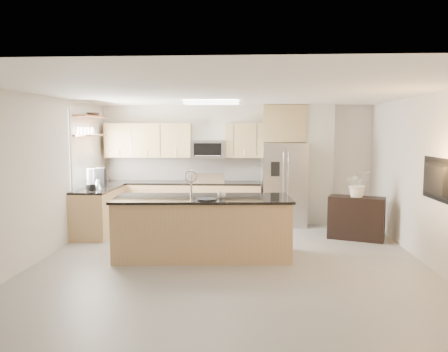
# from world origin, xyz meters

# --- Properties ---
(floor) EXTENTS (6.50, 6.50, 0.00)m
(floor) POSITION_xyz_m (0.00, 0.00, 0.00)
(floor) COLOR gray
(floor) RESTS_ON ground
(ceiling) EXTENTS (6.00, 6.50, 0.02)m
(ceiling) POSITION_xyz_m (0.00, 0.00, 2.60)
(ceiling) COLOR white
(ceiling) RESTS_ON wall_back
(wall_back) EXTENTS (6.00, 0.02, 2.60)m
(wall_back) POSITION_xyz_m (0.00, 3.25, 1.30)
(wall_back) COLOR beige
(wall_back) RESTS_ON floor
(wall_front) EXTENTS (6.00, 0.02, 2.60)m
(wall_front) POSITION_xyz_m (0.00, -3.25, 1.30)
(wall_front) COLOR beige
(wall_front) RESTS_ON floor
(wall_left) EXTENTS (0.02, 6.50, 2.60)m
(wall_left) POSITION_xyz_m (-3.00, 0.00, 1.30)
(wall_left) COLOR beige
(wall_left) RESTS_ON floor
(wall_right) EXTENTS (0.02, 6.50, 2.60)m
(wall_right) POSITION_xyz_m (3.00, 0.00, 1.30)
(wall_right) COLOR beige
(wall_right) RESTS_ON floor
(back_counter) EXTENTS (3.55, 0.66, 1.44)m
(back_counter) POSITION_xyz_m (-1.23, 2.93, 0.47)
(back_counter) COLOR tan
(back_counter) RESTS_ON floor
(left_counter) EXTENTS (0.66, 1.50, 0.92)m
(left_counter) POSITION_xyz_m (-2.67, 1.85, 0.46)
(left_counter) COLOR tan
(left_counter) RESTS_ON floor
(range) EXTENTS (0.76, 0.64, 1.14)m
(range) POSITION_xyz_m (-0.60, 2.92, 0.47)
(range) COLOR black
(range) RESTS_ON floor
(upper_cabinets) EXTENTS (3.50, 0.33, 0.75)m
(upper_cabinets) POSITION_xyz_m (-1.30, 3.09, 1.83)
(upper_cabinets) COLOR tan
(upper_cabinets) RESTS_ON wall_back
(microwave) EXTENTS (0.76, 0.40, 0.40)m
(microwave) POSITION_xyz_m (-0.60, 3.04, 1.63)
(microwave) COLOR #A5A5A8
(microwave) RESTS_ON upper_cabinets
(refrigerator) EXTENTS (0.92, 0.78, 1.78)m
(refrigerator) POSITION_xyz_m (1.06, 2.87, 0.89)
(refrigerator) COLOR #A5A5A8
(refrigerator) RESTS_ON floor
(partition_column) EXTENTS (0.60, 0.30, 2.60)m
(partition_column) POSITION_xyz_m (1.82, 3.10, 1.30)
(partition_column) COLOR beige
(partition_column) RESTS_ON floor
(window) EXTENTS (0.04, 1.15, 1.65)m
(window) POSITION_xyz_m (-2.98, 1.85, 1.65)
(window) COLOR white
(window) RESTS_ON wall_left
(shelf_lower) EXTENTS (0.30, 1.20, 0.04)m
(shelf_lower) POSITION_xyz_m (-2.85, 1.95, 1.95)
(shelf_lower) COLOR #955A3B
(shelf_lower) RESTS_ON wall_left
(shelf_upper) EXTENTS (0.30, 1.20, 0.04)m
(shelf_upper) POSITION_xyz_m (-2.85, 1.95, 2.32)
(shelf_upper) COLOR #955A3B
(shelf_upper) RESTS_ON wall_left
(ceiling_fixture) EXTENTS (1.00, 0.50, 0.06)m
(ceiling_fixture) POSITION_xyz_m (-0.40, 1.60, 2.56)
(ceiling_fixture) COLOR white
(ceiling_fixture) RESTS_ON ceiling
(island) EXTENTS (2.89, 1.21, 1.40)m
(island) POSITION_xyz_m (-0.45, 0.36, 0.49)
(island) COLOR tan
(island) RESTS_ON floor
(credenza) EXTENTS (1.09, 0.74, 0.81)m
(credenza) POSITION_xyz_m (2.32, 1.67, 0.40)
(credenza) COLOR black
(credenza) RESTS_ON floor
(cup) EXTENTS (0.16, 0.16, 0.10)m
(cup) POSITION_xyz_m (-0.14, 0.29, 1.03)
(cup) COLOR white
(cup) RESTS_ON island
(platter) EXTENTS (0.39, 0.39, 0.02)m
(platter) POSITION_xyz_m (-0.36, 0.12, 0.99)
(platter) COLOR black
(platter) RESTS_ON island
(blender) EXTENTS (0.18, 0.18, 0.41)m
(blender) POSITION_xyz_m (-2.68, 1.45, 1.10)
(blender) COLOR black
(blender) RESTS_ON left_counter
(kettle) EXTENTS (0.18, 0.18, 0.23)m
(kettle) POSITION_xyz_m (-2.62, 1.66, 1.02)
(kettle) COLOR #A5A5A8
(kettle) RESTS_ON left_counter
(coffee_maker) EXTENTS (0.22, 0.26, 0.37)m
(coffee_maker) POSITION_xyz_m (-2.69, 2.03, 1.10)
(coffee_maker) COLOR black
(coffee_maker) RESTS_ON left_counter
(bowl) EXTENTS (0.45, 0.45, 0.09)m
(bowl) POSITION_xyz_m (-2.85, 2.21, 2.38)
(bowl) COLOR #A5A5A8
(bowl) RESTS_ON shelf_upper
(flower_vase) EXTENTS (0.69, 0.60, 0.76)m
(flower_vase) POSITION_xyz_m (2.32, 1.63, 1.19)
(flower_vase) COLOR white
(flower_vase) RESTS_ON credenza
(television) EXTENTS (0.14, 1.08, 0.62)m
(television) POSITION_xyz_m (2.91, -0.20, 1.35)
(television) COLOR black
(television) RESTS_ON wall_right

